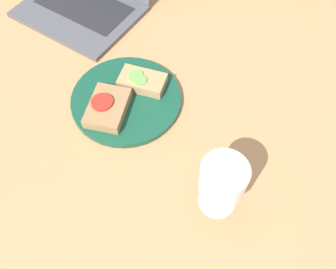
{
  "coord_description": "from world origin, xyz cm",
  "views": [
    {
      "loc": [
        31.01,
        -37.89,
        71.61
      ],
      "look_at": [
        9.06,
        -4.14,
        8.0
      ],
      "focal_mm": 40.0,
      "sensor_mm": 36.0,
      "label": 1
    }
  ],
  "objects_px": {
    "plate": "(126,99)",
    "wine_glass": "(223,180)",
    "sandwich_with_cucumber": "(142,81)",
    "sandwich_with_tomato": "(107,108)"
  },
  "relations": [
    {
      "from": "sandwich_with_cucumber",
      "to": "sandwich_with_tomato",
      "type": "xyz_separation_m",
      "value": [
        -0.02,
        -0.1,
        0.0
      ]
    },
    {
      "from": "sandwich_with_cucumber",
      "to": "wine_glass",
      "type": "xyz_separation_m",
      "value": [
        0.28,
        -0.15,
        0.07
      ]
    },
    {
      "from": "wine_glass",
      "to": "sandwich_with_tomato",
      "type": "bearing_deg",
      "value": 170.91
    },
    {
      "from": "sandwich_with_cucumber",
      "to": "sandwich_with_tomato",
      "type": "distance_m",
      "value": 0.11
    },
    {
      "from": "plate",
      "to": "sandwich_with_tomato",
      "type": "distance_m",
      "value": 0.06
    },
    {
      "from": "sandwich_with_tomato",
      "to": "wine_glass",
      "type": "height_order",
      "value": "wine_glass"
    },
    {
      "from": "plate",
      "to": "wine_glass",
      "type": "height_order",
      "value": "wine_glass"
    },
    {
      "from": "sandwich_with_cucumber",
      "to": "sandwich_with_tomato",
      "type": "bearing_deg",
      "value": -100.79
    },
    {
      "from": "plate",
      "to": "sandwich_with_tomato",
      "type": "xyz_separation_m",
      "value": [
        -0.01,
        -0.05,
        0.02
      ]
    },
    {
      "from": "sandwich_with_tomato",
      "to": "wine_glass",
      "type": "bearing_deg",
      "value": -9.09
    }
  ]
}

